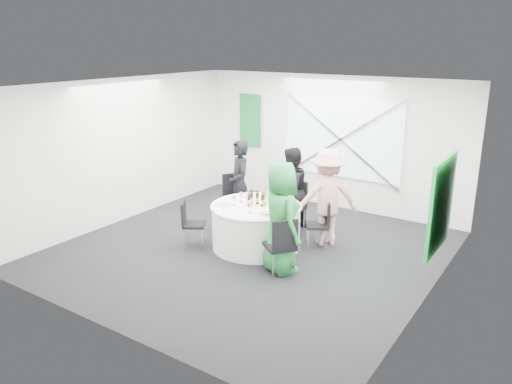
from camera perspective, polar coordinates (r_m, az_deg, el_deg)
The scene contains 46 objects.
floor at distance 8.66m, azimuth -0.74°, elevation -6.66°, with size 6.00×6.00×0.00m, color black.
ceiling at distance 7.97m, azimuth -0.82°, elevation 12.12°, with size 6.00×6.00×0.00m, color white.
wall_back at distance 10.75m, azimuth 8.35°, elevation 5.67°, with size 6.00×6.00×0.00m, color white.
wall_front at distance 6.09m, azimuth -16.99°, elevation -3.70°, with size 6.00×6.00×0.00m, color white.
wall_left at distance 10.16m, azimuth -14.91°, elevation 4.62°, with size 6.00×6.00×0.00m, color white.
wall_right at distance 7.02m, azimuth 19.86°, elevation -1.23°, with size 6.00×6.00×0.00m, color white.
window_panel at distance 10.57m, azimuth 9.75°, elevation 5.96°, with size 2.60×0.03×1.60m, color white.
window_brace_a at distance 10.54m, azimuth 9.66°, elevation 5.93°, with size 0.05×0.05×3.16m, color silver.
window_brace_b at distance 10.54m, azimuth 9.66°, elevation 5.93°, with size 0.05×0.05×3.16m, color silver.
green_banner at distance 11.64m, azimuth -0.69°, elevation 8.20°, with size 0.55×0.04×1.20m, color #146628.
green_sign at distance 7.66m, azimuth 20.40°, elevation -1.40°, with size 0.05×1.20×1.40m, color #198E37.
banquet_table at distance 8.67m, azimuth 0.00°, elevation -3.92°, with size 1.56×1.56×0.76m.
chair_back at distance 9.35m, azimuth 4.37°, elevation -1.17°, with size 0.51×0.52×0.97m.
chair_back_left at distance 9.61m, azimuth -2.36°, elevation -0.44°, with size 0.65×0.65×1.02m.
chair_back_right at distance 8.68m, azimuth 7.52°, elevation -3.33°, with size 0.52×0.52×0.83m.
chair_front_right at distance 7.55m, azimuth 2.99°, elevation -5.77°, with size 0.61×0.60×0.95m.
chair_front_left at distance 8.74m, azimuth -7.57°, elevation -3.25°, with size 0.51×0.51×0.82m.
person_man_back_left at distance 9.49m, azimuth -1.91°, elevation 0.90°, with size 0.62×0.41×1.70m, color black.
person_man_back at distance 9.32m, azimuth 3.97°, elevation 0.26°, with size 0.78×0.43×1.60m, color black.
person_woman_pink at distance 8.73m, azimuth 8.13°, elevation -0.61°, with size 1.11×0.52×1.72m, color pink.
person_woman_green at distance 7.64m, azimuth 2.87°, elevation -2.95°, with size 0.85×0.56×1.75m, color #238338.
plate_back at distance 9.03m, azimuth 1.80°, elevation -0.47°, with size 0.25×0.25×0.01m.
plate_back_left at distance 9.04m, azimuth -0.99°, elevation -0.44°, with size 0.29×0.29×0.01m.
plate_back_right at distance 8.56m, azimuth 3.96°, elevation -1.43°, with size 0.26×0.26×0.04m.
plate_front_right at distance 8.10m, azimuth 1.23°, elevation -2.47°, with size 0.29×0.29×0.04m.
plate_front_left at distance 8.59m, azimuth -3.57°, elevation -1.43°, with size 0.29×0.29×0.01m.
napkin at distance 8.58m, azimuth -3.67°, elevation -1.23°, with size 0.16×0.11×0.04m, color white.
beer_bottle_a at distance 8.58m, azimuth -0.51°, elevation -0.75°, with size 0.06×0.06×0.26m.
beer_bottle_b at distance 8.59m, azimuth 0.15°, elevation -0.77°, with size 0.06×0.06×0.25m.
beer_bottle_c at distance 8.48m, azimuth 0.74°, elevation -1.01°, with size 0.06×0.06×0.25m.
beer_bottle_d at distance 8.47m, azimuth -0.79°, elevation -0.98°, with size 0.06×0.06×0.27m.
green_water_bottle at distance 8.52m, azimuth 1.07°, elevation -0.69°, with size 0.08×0.08×0.32m.
clear_water_bottle at distance 8.58m, azimuth -0.85°, elevation -0.73°, with size 0.08×0.08×0.27m.
wine_glass_a at distance 8.73m, azimuth 2.31°, elevation -0.28°, with size 0.07×0.07×0.17m.
wine_glass_b at distance 8.18m, azimuth 0.97°, elevation -1.48°, with size 0.07×0.07×0.17m.
wine_glass_c at distance 8.14m, azimuth -0.64°, elevation -1.57°, with size 0.07×0.07×0.17m.
wine_glass_d at distance 8.52m, azimuth -2.55°, elevation -0.73°, with size 0.07×0.07×0.17m.
wine_glass_e at distance 8.71m, azimuth -1.73°, elevation -0.33°, with size 0.07×0.07×0.17m.
fork_a at distance 8.86m, azimuth 3.08°, elevation -0.86°, with size 0.01×0.15×0.01m, color silver.
knife_a at distance 9.07m, azimuth 1.00°, elevation -0.41°, with size 0.01×0.15×0.01m, color silver.
fork_b at distance 8.68m, azimuth -3.71°, elevation -1.25°, with size 0.01×0.15×0.01m, color silver.
knife_b at distance 8.38m, azimuth -3.72°, elevation -1.93°, with size 0.01×0.15×0.01m, color silver.
fork_c at distance 8.34m, azimuth 3.61°, elevation -2.03°, with size 0.01×0.15×0.01m, color silver.
knife_c at distance 8.71m, azimuth 3.65°, elevation -1.19°, with size 0.01×0.15×0.01m, color silver.
fork_d at distance 9.09m, azimuth -0.48°, elevation -0.38°, with size 0.01×0.15×0.01m, color silver.
knife_d at distance 8.95m, azimuth -2.58°, elevation -0.68°, with size 0.01×0.15×0.01m, color silver.
Camera 1 is at (4.50, -6.54, 3.47)m, focal length 35.00 mm.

